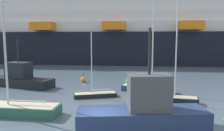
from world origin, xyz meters
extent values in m
cube|color=#2D6B51|center=(-7.50, 2.87, 0.42)|extent=(7.46, 2.37, 0.84)
cube|color=beige|center=(-7.50, 2.87, 0.86)|extent=(7.16, 2.19, 0.04)
cylinder|color=silver|center=(-8.09, 2.90, 6.40)|extent=(0.18, 0.18, 11.12)
cylinder|color=silver|center=(-6.43, 2.82, 1.19)|extent=(3.32, 0.30, 0.14)
cube|color=black|center=(5.87, 7.49, 0.30)|extent=(5.34, 2.10, 0.59)
cube|color=beige|center=(5.87, 7.49, 0.61)|extent=(5.12, 1.97, 0.04)
cylinder|color=silver|center=(6.28, 7.42, 5.15)|extent=(0.12, 0.12, 9.12)
cylinder|color=silver|center=(5.13, 7.62, 0.94)|extent=(2.32, 0.50, 0.10)
cube|color=black|center=(-1.77, 8.90, 0.21)|extent=(4.66, 2.37, 0.43)
cube|color=beige|center=(-1.77, 8.90, 0.45)|extent=(4.46, 2.23, 0.04)
cylinder|color=silver|center=(-2.12, 8.80, 3.67)|extent=(0.11, 0.11, 6.49)
cylinder|color=silver|center=(-1.14, 9.09, 0.78)|extent=(1.98, 0.66, 0.09)
cube|color=navy|center=(4.02, 11.81, 0.32)|extent=(6.30, 3.55, 0.64)
cube|color=beige|center=(4.02, 11.81, 0.66)|extent=(6.03, 3.34, 0.04)
cylinder|color=silver|center=(4.48, 11.66, 5.70)|extent=(0.15, 0.15, 10.13)
cylinder|color=silver|center=(3.18, 12.08, 0.99)|extent=(2.63, 0.96, 0.12)
cube|color=navy|center=(2.78, 0.84, 0.70)|extent=(9.23, 3.77, 1.39)
cube|color=#4C5156|center=(3.22, 0.90, 2.62)|extent=(3.05, 2.31, 2.45)
cylinder|color=#262626|center=(3.22, 0.90, 5.41)|extent=(0.18, 0.18, 3.14)
cube|color=black|center=(-12.13, 13.34, 0.57)|extent=(8.96, 4.69, 1.13)
cube|color=#1E2328|center=(-12.54, 13.45, 2.15)|extent=(3.46, 2.62, 2.03)
cylinder|color=#262626|center=(-12.54, 13.45, 4.68)|extent=(0.17, 0.17, 3.02)
sphere|color=orange|center=(-4.77, 16.90, 0.38)|extent=(0.77, 0.77, 0.77)
cylinder|color=black|center=(-4.77, 16.90, 1.08)|extent=(0.06, 0.06, 0.63)
sphere|color=green|center=(1.64, 15.88, 0.37)|extent=(0.75, 0.75, 0.75)
cylinder|color=black|center=(1.64, 15.88, 1.10)|extent=(0.06, 0.06, 0.71)
cube|color=black|center=(-9.60, 46.09, 3.84)|extent=(140.14, 22.76, 7.69)
cube|color=white|center=(-9.60, 46.09, 8.94)|extent=(128.91, 20.16, 2.52)
cube|color=white|center=(-9.60, 46.09, 11.46)|extent=(121.18, 18.95, 2.52)
cube|color=white|center=(-9.60, 46.09, 13.97)|extent=(113.44, 17.74, 2.52)
cube|color=orange|center=(-17.98, 36.11, 8.94)|extent=(5.12, 4.03, 1.76)
cube|color=orange|center=(-1.69, 35.74, 8.94)|extent=(5.12, 4.03, 1.76)
cube|color=orange|center=(14.61, 35.36, 8.94)|extent=(5.12, 4.03, 1.76)
camera|label=1|loc=(1.93, -14.32, 6.32)|focal=35.99mm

